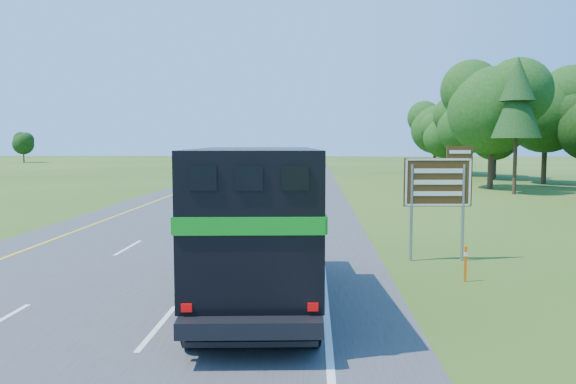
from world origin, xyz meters
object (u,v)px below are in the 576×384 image
horse_truck (257,221)px  white_suv (239,169)px  exit_sign (439,187)px  far_car (268,158)px

horse_truck → white_suv: 50.47m
white_suv → exit_sign: bearing=-76.1°
exit_sign → white_suv: bearing=102.8°
horse_truck → white_suv: size_ratio=1.40×
horse_truck → far_car: size_ratio=1.90×
far_car → horse_truck: bearing=-87.7°
horse_truck → white_suv: bearing=94.3°
horse_truck → exit_sign: 7.82m
far_car → white_suv: bearing=-91.6°
far_car → exit_sign: (13.33, -92.11, 1.70)m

